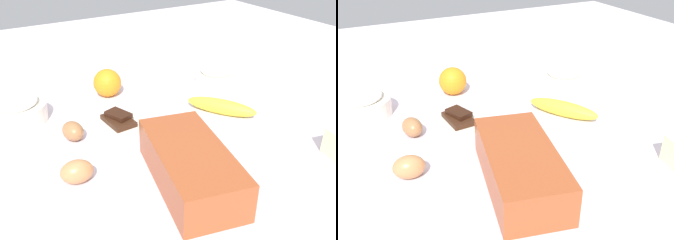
# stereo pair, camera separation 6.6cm
# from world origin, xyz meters

# --- Properties ---
(ground_plane) EXTENTS (2.40, 2.40, 0.02)m
(ground_plane) POSITION_xyz_m (0.00, 0.00, -0.01)
(ground_plane) COLOR silver
(loaf_pan) EXTENTS (0.30, 0.19, 0.08)m
(loaf_pan) POSITION_xyz_m (-0.18, 0.06, 0.04)
(loaf_pan) COLOR #9E4723
(loaf_pan) RESTS_ON ground_plane
(flour_bowl) EXTENTS (0.13, 0.13, 0.07)m
(flour_bowl) POSITION_xyz_m (0.18, -0.28, 0.03)
(flour_bowl) COLOR silver
(flour_bowl) RESTS_ON ground_plane
(sugar_bowl) EXTENTS (0.15, 0.15, 0.08)m
(sugar_bowl) POSITION_xyz_m (0.26, 0.29, 0.03)
(sugar_bowl) COLOR silver
(sugar_bowl) RESTS_ON ground_plane
(banana) EXTENTS (0.18, 0.14, 0.04)m
(banana) POSITION_xyz_m (0.02, -0.18, 0.02)
(banana) COLOR yellow
(banana) RESTS_ON ground_plane
(orange_fruit) EXTENTS (0.08, 0.08, 0.08)m
(orange_fruit) POSITION_xyz_m (0.28, 0.03, 0.04)
(orange_fruit) COLOR orange
(orange_fruit) RESTS_ON ground_plane
(egg_near_butter) EXTENTS (0.06, 0.07, 0.05)m
(egg_near_butter) POSITION_xyz_m (-0.06, 0.25, 0.02)
(egg_near_butter) COLOR #B67B4B
(egg_near_butter) RESTS_ON ground_plane
(egg_beside_bowl) EXTENTS (0.07, 0.06, 0.05)m
(egg_beside_bowl) POSITION_xyz_m (0.10, 0.20, 0.02)
(egg_beside_bowl) COLOR #9B683F
(egg_beside_bowl) RESTS_ON ground_plane
(chocolate_plate) EXTENTS (0.13, 0.13, 0.03)m
(chocolate_plate) POSITION_xyz_m (0.10, 0.08, 0.01)
(chocolate_plate) COLOR silver
(chocolate_plate) RESTS_ON ground_plane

